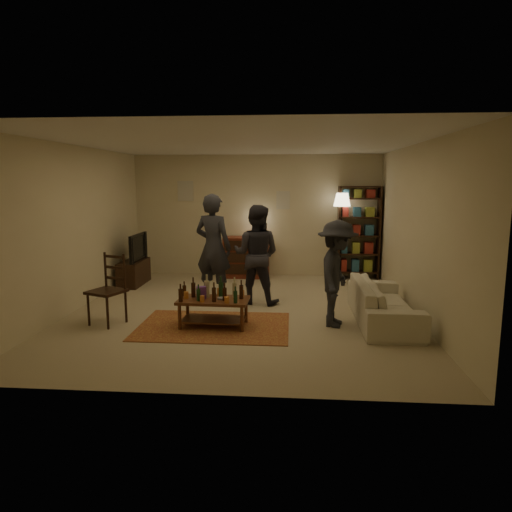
# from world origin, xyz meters

# --- Properties ---
(floor) EXTENTS (6.00, 6.00, 0.00)m
(floor) POSITION_xyz_m (0.00, 0.00, 0.00)
(floor) COLOR #C6B793
(floor) RESTS_ON ground
(room_shell) EXTENTS (6.00, 6.00, 6.00)m
(room_shell) POSITION_xyz_m (-0.65, 2.98, 1.81)
(room_shell) COLOR beige
(room_shell) RESTS_ON ground
(rug) EXTENTS (2.20, 1.50, 0.01)m
(rug) POSITION_xyz_m (-0.33, -0.83, 0.01)
(rug) COLOR maroon
(rug) RESTS_ON ground
(coffee_table) EXTENTS (1.04, 0.59, 0.76)m
(coffee_table) POSITION_xyz_m (-0.33, -0.83, 0.38)
(coffee_table) COLOR brown
(coffee_table) RESTS_ON ground
(dining_chair) EXTENTS (0.60, 0.60, 1.07)m
(dining_chair) POSITION_xyz_m (-1.91, -0.77, 0.57)
(dining_chair) COLOR black
(dining_chair) RESTS_ON ground
(tv_stand) EXTENTS (0.40, 1.00, 1.06)m
(tv_stand) POSITION_xyz_m (-2.44, 1.80, 0.38)
(tv_stand) COLOR black
(tv_stand) RESTS_ON ground
(dresser) EXTENTS (1.00, 0.50, 1.36)m
(dresser) POSITION_xyz_m (-0.19, 2.71, 0.48)
(dresser) COLOR maroon
(dresser) RESTS_ON ground
(bookshelf) EXTENTS (0.90, 0.34, 2.02)m
(bookshelf) POSITION_xyz_m (2.25, 2.78, 1.03)
(bookshelf) COLOR black
(bookshelf) RESTS_ON ground
(floor_lamp) EXTENTS (0.36, 0.36, 1.87)m
(floor_lamp) POSITION_xyz_m (1.86, 2.65, 1.60)
(floor_lamp) COLOR black
(floor_lamp) RESTS_ON ground
(sofa) EXTENTS (0.81, 2.08, 0.61)m
(sofa) POSITION_xyz_m (2.20, -0.40, 0.30)
(sofa) COLOR beige
(sofa) RESTS_ON ground
(person_left) EXTENTS (0.81, 0.67, 1.90)m
(person_left) POSITION_xyz_m (-0.59, 0.72, 0.95)
(person_left) COLOR #282930
(person_left) RESTS_ON ground
(person_right) EXTENTS (0.95, 0.81, 1.72)m
(person_right) POSITION_xyz_m (0.19, 0.55, 0.86)
(person_right) COLOR #282830
(person_right) RESTS_ON ground
(person_by_sofa) EXTENTS (0.80, 1.12, 1.57)m
(person_by_sofa) POSITION_xyz_m (1.47, -0.64, 0.78)
(person_by_sofa) COLOR #26282E
(person_by_sofa) RESTS_ON ground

